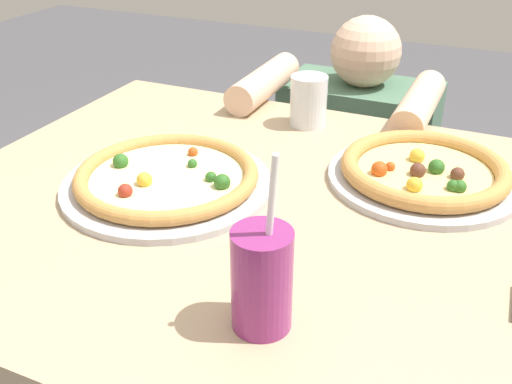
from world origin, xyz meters
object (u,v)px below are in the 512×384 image
object	(u,v)px
pizza_far	(424,172)
diner_seated	(352,198)
water_cup_clear	(309,100)
drink_cup_colored	(262,279)
pizza_near	(167,179)

from	to	relation	value
pizza_far	diner_seated	bearing A→B (deg)	115.65
pizza_far	water_cup_clear	size ratio (longest dim) A/B	3.11
drink_cup_colored	water_cup_clear	xyz separation A→B (m)	(-0.16, 0.60, -0.01)
pizza_far	drink_cup_colored	size ratio (longest dim) A/B	1.44
diner_seated	drink_cup_colored	bearing A→B (deg)	-82.10
water_cup_clear	pizza_far	bearing A→B (deg)	-31.09
water_cup_clear	diner_seated	bearing A→B (deg)	85.40
pizza_near	pizza_far	world-z (taller)	same
drink_cup_colored	water_cup_clear	distance (m)	0.62
pizza_far	drink_cup_colored	xyz separation A→B (m)	(-0.11, -0.44, 0.05)
pizza_near	drink_cup_colored	bearing A→B (deg)	-41.13
pizza_far	diner_seated	xyz separation A→B (m)	(-0.24, 0.50, -0.37)
water_cup_clear	diner_seated	distance (m)	0.53
water_cup_clear	diner_seated	size ratio (longest dim) A/B	0.12
pizza_near	diner_seated	bearing A→B (deg)	77.96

